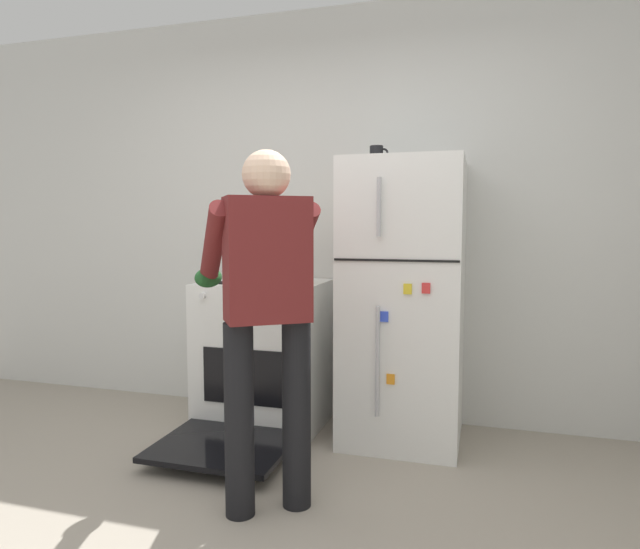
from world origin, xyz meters
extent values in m
cube|color=silver|center=(0.00, 1.95, 1.35)|extent=(6.00, 0.10, 2.70)
cube|color=white|center=(0.48, 1.57, 0.83)|extent=(0.68, 0.68, 1.66)
cube|color=black|center=(0.48, 1.23, 1.09)|extent=(0.67, 0.01, 0.01)
cylinder|color=#B7B7BC|center=(0.39, 1.20, 0.55)|extent=(0.02, 0.02, 0.60)
cylinder|color=#B7B7BC|center=(0.39, 1.20, 1.38)|extent=(0.02, 0.02, 0.31)
cube|color=orange|center=(0.46, 1.22, 0.45)|extent=(0.04, 0.01, 0.06)
cube|color=blue|center=(0.42, 1.22, 0.79)|extent=(0.04, 0.01, 0.06)
cube|color=red|center=(0.64, 1.22, 0.95)|extent=(0.04, 0.01, 0.06)
cube|color=yellow|center=(0.55, 1.22, 0.94)|extent=(0.04, 0.01, 0.06)
cube|color=white|center=(-0.41, 1.57, 0.46)|extent=(0.76, 0.64, 0.92)
cube|color=black|center=(-0.41, 1.25, 0.39)|extent=(0.53, 0.01, 0.33)
cylinder|color=black|center=(-0.59, 1.43, 0.93)|extent=(0.17, 0.17, 0.01)
cylinder|color=black|center=(-0.22, 1.43, 0.93)|extent=(0.17, 0.17, 0.01)
cylinder|color=black|center=(-0.59, 1.71, 0.93)|extent=(0.17, 0.17, 0.01)
cylinder|color=black|center=(-0.22, 1.71, 0.93)|extent=(0.17, 0.17, 0.01)
cylinder|color=silver|center=(-0.67, 1.23, 0.86)|extent=(0.04, 0.03, 0.04)
cylinder|color=silver|center=(-0.50, 1.23, 0.86)|extent=(0.04, 0.03, 0.04)
cylinder|color=silver|center=(-0.32, 1.23, 0.86)|extent=(0.04, 0.03, 0.04)
cylinder|color=silver|center=(-0.15, 1.23, 0.86)|extent=(0.04, 0.03, 0.04)
cube|color=black|center=(-0.41, 0.95, 0.08)|extent=(0.72, 0.59, 0.03)
cylinder|color=black|center=(-0.08, 0.47, 0.43)|extent=(0.13, 0.13, 0.86)
cylinder|color=black|center=(0.13, 0.62, 0.43)|extent=(0.13, 0.13, 0.86)
cube|color=maroon|center=(0.03, 0.54, 1.13)|extent=(0.41, 0.37, 0.54)
sphere|color=beige|center=(0.03, 0.54, 1.49)|extent=(0.21, 0.21, 0.21)
sphere|color=black|center=(0.03, 0.54, 1.46)|extent=(0.15, 0.15, 0.15)
cylinder|color=maroon|center=(-0.26, 0.61, 1.18)|extent=(0.36, 0.47, 0.40)
cylinder|color=maroon|center=(0.06, 0.84, 1.18)|extent=(0.36, 0.47, 0.40)
ellipsoid|color=#1E5123|center=(-0.39, 0.80, 1.02)|extent=(0.12, 0.18, 0.10)
ellipsoid|color=#1E5123|center=(-0.06, 1.03, 1.02)|extent=(0.12, 0.18, 0.10)
cylinder|color=orange|center=(-0.25, 1.52, 0.98)|extent=(0.24, 0.24, 0.11)
cube|color=black|center=(-0.39, 1.52, 1.02)|extent=(0.05, 0.03, 0.02)
cube|color=black|center=(-0.10, 1.52, 1.02)|extent=(0.05, 0.03, 0.02)
cylinder|color=black|center=(0.30, 1.62, 1.70)|extent=(0.08, 0.08, 0.10)
torus|color=black|center=(0.34, 1.62, 1.71)|extent=(0.06, 0.01, 0.06)
cylinder|color=brown|center=(-0.71, 1.77, 1.02)|extent=(0.05, 0.05, 0.18)
camera|label=1|loc=(0.93, -1.67, 1.27)|focal=30.94mm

